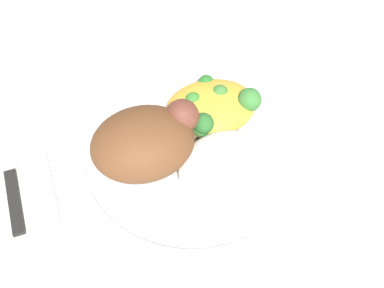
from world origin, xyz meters
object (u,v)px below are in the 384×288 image
Objects in this scene: roasted_chicken at (146,142)px; fork at (44,161)px; rice_pile at (230,168)px; mac_cheese_with_broccoli at (212,107)px; knife at (10,172)px; plate at (192,153)px.

roasted_chicken reaches higher than fork.
rice_pile is 0.08m from mac_cheese_with_broccoli.
roasted_chicken is 0.12m from fork.
knife is (-0.04, -0.00, 0.00)m from fork.
rice_pile is 0.24m from knife.
mac_cheese_with_broccoli is at bearing -1.18° from fork.
mac_cheese_with_broccoli reaches higher than fork.
roasted_chicken reaches higher than rice_pile.
plate is 1.28× the size of knife.
roasted_chicken is at bearing 179.71° from plate.
fork is (-0.11, 0.04, -0.04)m from roasted_chicken.
mac_cheese_with_broccoli is 0.74× the size of fork.
plate reaches higher than fork.
mac_cheese_with_broccoli reaches higher than plate.
knife is at bearing 159.27° from rice_pile.
fork is at bearing 159.03° from roasted_chicken.
plate is at bearing -0.29° from roasted_chicken.
plate is at bearing -11.05° from knife.
roasted_chicken is 0.09m from mac_cheese_with_broccoli.
knife is at bearing -174.51° from fork.
roasted_chicken is at bearing -156.28° from mac_cheese_with_broccoli.
rice_pile reaches higher than plate.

